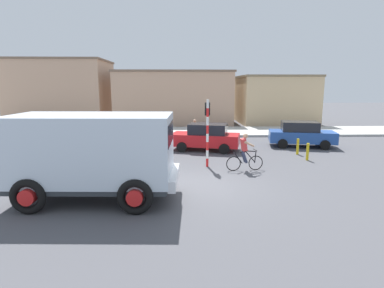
# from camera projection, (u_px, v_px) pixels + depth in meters

# --- Properties ---
(ground_plane) EXTENTS (120.00, 120.00, 0.00)m
(ground_plane) POSITION_uv_depth(u_px,v_px,m) (200.00, 186.00, 12.08)
(ground_plane) COLOR #4C4C51
(sidewalk_far) EXTENTS (80.00, 5.00, 0.16)m
(sidewalk_far) POSITION_uv_depth(u_px,v_px,m) (190.00, 132.00, 25.95)
(sidewalk_far) COLOR #ADADA8
(sidewalk_far) RESTS_ON ground
(truck_foreground) EXTENTS (5.52, 3.01, 2.90)m
(truck_foreground) POSITION_uv_depth(u_px,v_px,m) (94.00, 152.00, 10.39)
(truck_foreground) COLOR silver
(truck_foreground) RESTS_ON ground
(cyclist) EXTENTS (1.72, 0.52, 1.72)m
(cyclist) POSITION_uv_depth(u_px,v_px,m) (245.00, 152.00, 14.17)
(cyclist) COLOR black
(cyclist) RESTS_ON ground
(traffic_light_pole) EXTENTS (0.24, 0.43, 3.20)m
(traffic_light_pole) POSITION_uv_depth(u_px,v_px,m) (207.00, 124.00, 14.75)
(traffic_light_pole) COLOR red
(traffic_light_pole) RESTS_ON ground
(car_red_near) EXTENTS (4.29, 2.62, 1.60)m
(car_red_near) POSITION_uv_depth(u_px,v_px,m) (206.00, 137.00, 18.70)
(car_red_near) COLOR red
(car_red_near) RESTS_ON ground
(car_white_mid) EXTENTS (4.26, 2.47, 1.60)m
(car_white_mid) POSITION_uv_depth(u_px,v_px,m) (301.00, 134.00, 19.83)
(car_white_mid) COLOR #234C9E
(car_white_mid) RESTS_ON ground
(car_far_side) EXTENTS (4.06, 1.99, 1.60)m
(car_far_side) POSITION_uv_depth(u_px,v_px,m) (74.00, 134.00, 19.66)
(car_far_side) COLOR #1E2328
(car_far_side) RESTS_ON ground
(pedestrian_near_kerb) EXTENTS (0.34, 0.22, 1.62)m
(pedestrian_near_kerb) POSITION_uv_depth(u_px,v_px,m) (195.00, 131.00, 20.99)
(pedestrian_near_kerb) COLOR #2D334C
(pedestrian_near_kerb) RESTS_ON ground
(bollard_near) EXTENTS (0.14, 0.14, 0.90)m
(bollard_near) POSITION_uv_depth(u_px,v_px,m) (308.00, 152.00, 16.24)
(bollard_near) COLOR gold
(bollard_near) RESTS_ON ground
(bollard_far) EXTENTS (0.14, 0.14, 0.90)m
(bollard_far) POSITION_uv_depth(u_px,v_px,m) (298.00, 147.00, 17.61)
(bollard_far) COLOR gold
(bollard_far) RESTS_ON ground
(building_corner_left) EXTENTS (9.44, 7.21, 6.45)m
(building_corner_left) POSITION_uv_depth(u_px,v_px,m) (63.00, 92.00, 32.52)
(building_corner_left) COLOR tan
(building_corner_left) RESTS_ON ground
(building_mid_block) EXTENTS (11.76, 7.18, 5.31)m
(building_mid_block) POSITION_uv_depth(u_px,v_px,m) (174.00, 97.00, 32.66)
(building_mid_block) COLOR tan
(building_mid_block) RESTS_ON ground
(building_corner_right) EXTENTS (7.40, 6.74, 4.86)m
(building_corner_right) POSITION_uv_depth(u_px,v_px,m) (275.00, 99.00, 32.41)
(building_corner_right) COLOR #D1B284
(building_corner_right) RESTS_ON ground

